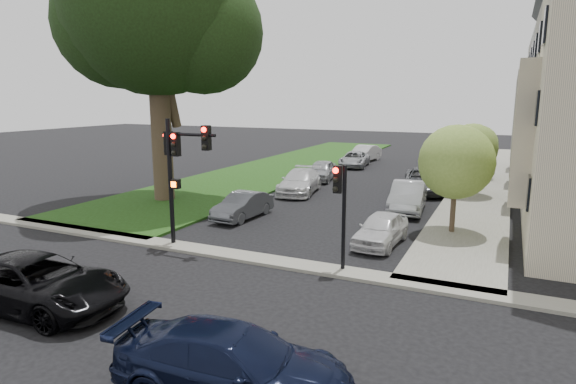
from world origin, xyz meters
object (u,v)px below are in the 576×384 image
at_px(traffic_signal_main, 178,160).
at_px(small_tree_a, 456,162).
at_px(traffic_signal_secondary, 341,198).
at_px(car_parked_5, 243,206).
at_px(eucalyptus, 154,3).
at_px(car_cross_near, 36,283).
at_px(car_parked_2, 424,181).
at_px(car_parked_1, 408,197).
at_px(car_cross_far, 233,364).
at_px(car_parked_9, 364,153).
at_px(small_tree_b, 472,148).
at_px(car_parked_4, 451,156).
at_px(car_parked_0, 381,229).
at_px(car_parked_7, 322,170).
at_px(car_parked_6, 300,182).
at_px(car_parked_8, 354,159).
at_px(small_tree_c, 479,144).

bearing_deg(traffic_signal_main, small_tree_a, 33.56).
relative_size(traffic_signal_secondary, car_parked_5, 0.95).
xyz_separation_m(eucalyptus, car_cross_near, (6.10, -13.00, -10.05)).
distance_m(small_tree_a, car_parked_2, 9.71).
height_order(small_tree_a, car_parked_1, small_tree_a).
xyz_separation_m(eucalyptus, car_cross_far, (13.26, -14.23, -10.08)).
bearing_deg(car_parked_9, small_tree_b, -43.06).
xyz_separation_m(small_tree_b, car_parked_1, (-2.59, -5.41, -2.13)).
xyz_separation_m(car_parked_4, car_parked_9, (-7.56, -1.04, -0.01)).
relative_size(traffic_signal_secondary, car_parked_9, 0.82).
xyz_separation_m(car_parked_0, car_parked_7, (-7.62, 13.28, 0.07)).
height_order(car_parked_1, car_parked_4, car_parked_1).
bearing_deg(car_parked_6, car_cross_near, -100.29).
bearing_deg(small_tree_b, car_parked_1, -115.63).
height_order(car_parked_0, car_parked_5, car_parked_0).
relative_size(eucalyptus, car_parked_6, 3.15).
relative_size(car_cross_near, car_parked_5, 1.39).
distance_m(small_tree_b, car_parked_2, 3.43).
bearing_deg(small_tree_b, car_parked_2, 177.97).
bearing_deg(car_parked_7, car_parked_1, -50.69).
height_order(traffic_signal_main, car_cross_near, traffic_signal_main).
xyz_separation_m(traffic_signal_main, car_parked_8, (-0.32, 24.36, -2.84)).
bearing_deg(small_tree_a, car_cross_far, -100.58).
bearing_deg(car_parked_7, car_cross_far, -80.76).
xyz_separation_m(traffic_signal_main, car_parked_5, (-0.05, 4.95, -2.86)).
bearing_deg(car_parked_4, car_parked_9, -164.70).
relative_size(small_tree_b, car_parked_1, 0.94).
relative_size(car_parked_4, car_parked_6, 1.03).
relative_size(eucalyptus, small_tree_a, 3.33).
xyz_separation_m(car_parked_6, car_parked_7, (-0.44, 4.93, -0.01)).
relative_size(traffic_signal_secondary, car_cross_near, 0.68).
height_order(small_tree_b, traffic_signal_main, traffic_signal_main).
height_order(small_tree_a, car_parked_0, small_tree_a).
bearing_deg(car_parked_5, car_cross_far, -57.61).
relative_size(traffic_signal_secondary, car_parked_2, 0.69).
relative_size(small_tree_b, small_tree_c, 1.12).
xyz_separation_m(small_tree_b, car_parked_2, (-2.66, 0.09, -2.15)).
relative_size(car_parked_4, car_parked_5, 1.34).
distance_m(traffic_signal_secondary, car_cross_far, 7.80).
distance_m(eucalyptus, small_tree_a, 17.62).
bearing_deg(car_parked_9, car_parked_2, -50.97).
bearing_deg(car_parked_2, car_parked_8, 120.41).
height_order(eucalyptus, small_tree_a, eucalyptus).
relative_size(small_tree_a, car_parked_7, 1.13).
distance_m(small_tree_b, traffic_signal_secondary, 15.62).
bearing_deg(car_parked_0, car_parked_4, 93.44).
bearing_deg(car_parked_7, car_parked_9, 82.70).
bearing_deg(car_cross_far, car_parked_1, -6.74).
bearing_deg(car_parked_2, small_tree_a, -82.13).
xyz_separation_m(small_tree_a, traffic_signal_main, (-9.60, -6.37, 0.33)).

